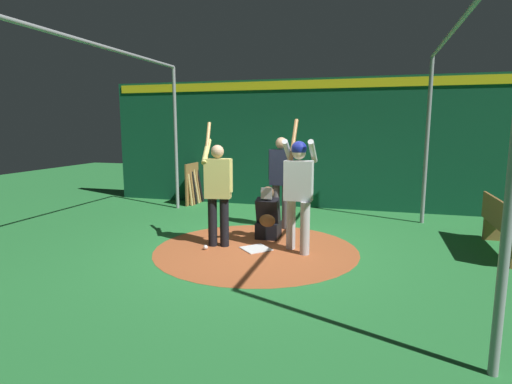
# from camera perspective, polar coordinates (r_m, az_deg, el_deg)

# --- Properties ---
(ground_plane) EXTENTS (25.89, 25.89, 0.00)m
(ground_plane) POSITION_cam_1_polar(r_m,az_deg,el_deg) (6.78, 0.00, -7.95)
(ground_plane) COLOR #287A38
(dirt_circle) EXTENTS (3.31, 3.31, 0.01)m
(dirt_circle) POSITION_cam_1_polar(r_m,az_deg,el_deg) (6.78, 0.00, -7.92)
(dirt_circle) COLOR #AD562D
(dirt_circle) RESTS_ON ground
(home_plate) EXTENTS (0.59, 0.59, 0.01)m
(home_plate) POSITION_cam_1_polar(r_m,az_deg,el_deg) (6.78, 0.00, -7.85)
(home_plate) COLOR white
(home_plate) RESTS_ON dirt_circle
(batter) EXTENTS (0.68, 0.49, 2.11)m
(batter) POSITION_cam_1_polar(r_m,az_deg,el_deg) (6.49, 5.88, 0.95)
(batter) COLOR #B3B3B7
(batter) RESTS_ON ground
(catcher) EXTENTS (0.58, 0.40, 0.94)m
(catcher) POSITION_cam_1_polar(r_m,az_deg,el_deg) (7.34, 1.69, -3.65)
(catcher) COLOR black
(catcher) RESTS_ON ground
(umpire) EXTENTS (0.22, 0.49, 1.78)m
(umpire) POSITION_cam_1_polar(r_m,az_deg,el_deg) (7.97, 3.48, 2.00)
(umpire) COLOR #4C4C51
(umpire) RESTS_ON ground
(visitor) EXTENTS (0.55, 0.55, 2.06)m
(visitor) POSITION_cam_1_polar(r_m,az_deg,el_deg) (6.79, -5.32, 0.54)
(visitor) COLOR black
(visitor) RESTS_ON ground
(back_wall) EXTENTS (0.23, 9.89, 3.11)m
(back_wall) POSITION_cam_1_polar(r_m,az_deg,el_deg) (10.23, 6.01, 6.72)
(back_wall) COLOR #0F472D
(back_wall) RESTS_ON ground
(cage_frame) EXTENTS (5.59, 5.67, 3.38)m
(cage_frame) POSITION_cam_1_polar(r_m,az_deg,el_deg) (6.49, 0.00, 12.01)
(cage_frame) COLOR gray
(cage_frame) RESTS_ON ground
(bat_rack) EXTENTS (1.18, 0.21, 1.05)m
(bat_rack) POSITION_cam_1_polar(r_m,az_deg,el_deg) (10.88, -8.22, 1.13)
(bat_rack) COLOR olive
(bat_rack) RESTS_ON ground
(bench) EXTENTS (1.80, 0.36, 0.85)m
(bench) POSITION_cam_1_polar(r_m,az_deg,el_deg) (7.58, 31.11, -3.96)
(bench) COLOR olive
(bench) RESTS_ON ground
(baseball_0) EXTENTS (0.07, 0.07, 0.07)m
(baseball_0) POSITION_cam_1_polar(r_m,az_deg,el_deg) (6.80, -6.99, -7.60)
(baseball_0) COLOR white
(baseball_0) RESTS_ON dirt_circle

